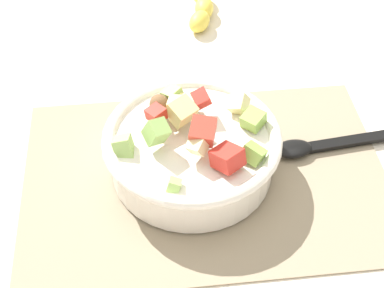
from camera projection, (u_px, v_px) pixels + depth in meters
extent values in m
plane|color=silver|center=(205.00, 177.00, 0.81)|extent=(2.40, 2.40, 0.00)
cube|color=gray|center=(205.00, 176.00, 0.81)|extent=(0.52, 0.35, 0.01)
cylinder|color=white|center=(192.00, 153.00, 0.79)|extent=(0.23, 0.23, 0.06)
torus|color=white|center=(192.00, 138.00, 0.77)|extent=(0.25, 0.25, 0.02)
cube|color=#A3CC6B|center=(124.00, 148.00, 0.75)|extent=(0.03, 0.03, 0.04)
cube|color=#8CB74C|center=(253.00, 119.00, 0.78)|extent=(0.04, 0.04, 0.02)
cube|color=#A3CC6B|center=(174.00, 98.00, 0.80)|extent=(0.04, 0.04, 0.04)
cube|color=red|center=(227.00, 158.00, 0.72)|extent=(0.05, 0.05, 0.03)
cube|color=#A3CC6B|center=(174.00, 187.00, 0.71)|extent=(0.02, 0.02, 0.03)
sphere|color=brown|center=(159.00, 104.00, 0.78)|extent=(0.04, 0.04, 0.04)
cube|color=beige|center=(239.00, 104.00, 0.80)|extent=(0.04, 0.04, 0.04)
cube|color=#8CB74C|center=(253.00, 154.00, 0.74)|extent=(0.04, 0.04, 0.03)
cube|color=beige|center=(197.00, 146.00, 0.72)|extent=(0.03, 0.03, 0.03)
cube|color=#93C160|center=(156.00, 129.00, 0.74)|extent=(0.04, 0.04, 0.04)
cube|color=#E5D684|center=(188.00, 101.00, 0.79)|extent=(0.03, 0.03, 0.02)
cube|color=beige|center=(176.00, 105.00, 0.78)|extent=(0.03, 0.03, 0.02)
cube|color=#E5D684|center=(182.00, 111.00, 0.76)|extent=(0.05, 0.05, 0.04)
cube|color=red|center=(156.00, 114.00, 0.76)|extent=(0.03, 0.03, 0.02)
cube|color=red|center=(202.00, 98.00, 0.78)|extent=(0.03, 0.03, 0.03)
cube|color=#BC3828|center=(203.00, 131.00, 0.73)|extent=(0.04, 0.05, 0.03)
ellipsoid|color=black|center=(293.00, 149.00, 0.83)|extent=(0.06, 0.04, 0.01)
cube|color=black|center=(366.00, 139.00, 0.85)|extent=(0.20, 0.04, 0.01)
ellipsoid|color=yellow|center=(199.00, 21.00, 1.06)|extent=(0.06, 0.07, 0.04)
ellipsoid|color=yellow|center=(204.00, 8.00, 1.09)|extent=(0.05, 0.06, 0.04)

